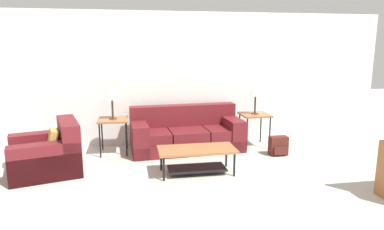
# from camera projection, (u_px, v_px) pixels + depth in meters

# --- Properties ---
(wall_back) EXTENTS (8.40, 0.06, 2.60)m
(wall_back) POSITION_uv_depth(u_px,v_px,m) (183.00, 79.00, 6.83)
(wall_back) COLOR white
(wall_back) RESTS_ON ground_plane
(couch) EXTENTS (2.12, 1.02, 0.82)m
(couch) POSITION_uv_depth(u_px,v_px,m) (186.00, 134.00, 6.48)
(couch) COLOR maroon
(couch) RESTS_ON ground_plane
(armchair) EXTENTS (1.23, 1.23, 0.80)m
(armchair) POSITION_uv_depth(u_px,v_px,m) (48.00, 154.00, 5.31)
(armchair) COLOR maroon
(armchair) RESTS_ON ground_plane
(coffee_table) EXTENTS (1.19, 0.57, 0.40)m
(coffee_table) POSITION_uv_depth(u_px,v_px,m) (197.00, 155.00, 5.25)
(coffee_table) COLOR #935B33
(coffee_table) RESTS_ON ground_plane
(side_table_left) EXTENTS (0.53, 0.55, 0.64)m
(side_table_left) POSITION_uv_depth(u_px,v_px,m) (113.00, 122.00, 6.20)
(side_table_left) COLOR #935B33
(side_table_left) RESTS_ON ground_plane
(side_table_right) EXTENTS (0.53, 0.55, 0.64)m
(side_table_right) POSITION_uv_depth(u_px,v_px,m) (255.00, 117.00, 6.67)
(side_table_right) COLOR #935B33
(side_table_right) RESTS_ON ground_plane
(table_lamp_left) EXTENTS (0.26, 0.26, 0.58)m
(table_lamp_left) POSITION_uv_depth(u_px,v_px,m) (112.00, 94.00, 6.10)
(table_lamp_left) COLOR #472D1E
(table_lamp_left) RESTS_ON side_table_left
(table_lamp_right) EXTENTS (0.26, 0.26, 0.58)m
(table_lamp_right) POSITION_uv_depth(u_px,v_px,m) (256.00, 91.00, 6.57)
(table_lamp_right) COLOR #472D1E
(table_lamp_right) RESTS_ON side_table_right
(backpack) EXTENTS (0.33, 0.25, 0.35)m
(backpack) POSITION_uv_depth(u_px,v_px,m) (278.00, 146.00, 6.17)
(backpack) COLOR #4C1E19
(backpack) RESTS_ON ground_plane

